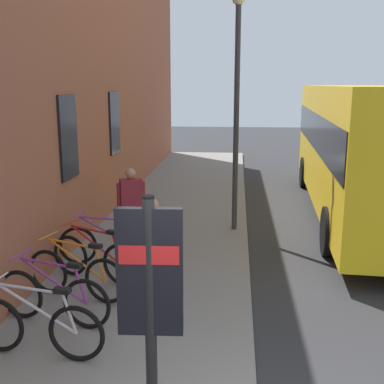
# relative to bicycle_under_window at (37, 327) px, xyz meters

# --- Properties ---
(ground) EXTENTS (60.00, 60.00, 0.00)m
(ground) POSITION_rel_bicycle_under_window_xyz_m (4.26, -3.65, -0.51)
(ground) COLOR #2D2D30
(sidewalk_pavement) EXTENTS (24.00, 3.50, 0.12)m
(sidewalk_pavement) POSITION_rel_bicycle_under_window_xyz_m (6.26, -0.90, -0.45)
(sidewalk_pavement) COLOR gray
(sidewalk_pavement) RESTS_ON ground
(station_facade) EXTENTS (22.00, 0.65, 8.45)m
(station_facade) POSITION_rel_bicycle_under_window_xyz_m (7.25, 1.15, 3.71)
(station_facade) COLOR #9E563D
(station_facade) RESTS_ON ground
(bicycle_under_window) EXTENTS (0.48, 1.77, 0.97)m
(bicycle_under_window) POSITION_rel_bicycle_under_window_xyz_m (0.00, 0.00, 0.00)
(bicycle_under_window) COLOR black
(bicycle_under_window) RESTS_ON sidewalk_pavement
(bicycle_far_end) EXTENTS (0.54, 1.75, 0.97)m
(bicycle_far_end) POSITION_rel_bicycle_under_window_xyz_m (0.83, 0.12, 0.00)
(bicycle_far_end) COLOR black
(bicycle_far_end) RESTS_ON sidewalk_pavement
(bicycle_by_door) EXTENTS (0.63, 1.72, 0.97)m
(bicycle_by_door) POSITION_rel_bicycle_under_window_xyz_m (1.65, 0.06, 0.00)
(bicycle_by_door) COLOR black
(bicycle_by_door) RESTS_ON sidewalk_pavement
(bicycle_beside_lamp) EXTENTS (0.72, 1.69, 0.97)m
(bicycle_beside_lamp) POSITION_rel_bicycle_under_window_xyz_m (2.37, -0.03, 0.00)
(bicycle_beside_lamp) COLOR black
(bicycle_beside_lamp) RESTS_ON sidewalk_pavement
(bicycle_end_of_row) EXTENTS (0.48, 1.77, 0.97)m
(bicycle_end_of_row) POSITION_rel_bicycle_under_window_xyz_m (3.09, -0.02, 0.00)
(bicycle_end_of_row) COLOR black
(bicycle_end_of_row) RESTS_ON sidewalk_pavement
(transit_info_sign) EXTENTS (0.11, 0.55, 2.40)m
(transit_info_sign) POSITION_rel_bicycle_under_window_xyz_m (-1.45, -1.68, 1.21)
(transit_info_sign) COLOR black
(transit_info_sign) RESTS_ON sidewalk_pavement
(city_bus) EXTENTS (10.63, 3.15, 3.35)m
(city_bus) POSITION_rel_bicycle_under_window_xyz_m (7.62, -5.65, 1.41)
(city_bus) COLOR yellow
(city_bus) RESTS_ON ground
(pedestrian_crossing_street) EXTENTS (0.39, 0.56, 1.58)m
(pedestrian_crossing_street) POSITION_rel_bicycle_under_window_xyz_m (4.44, -0.20, 0.57)
(pedestrian_crossing_street) COLOR brown
(pedestrian_crossing_street) RESTS_ON sidewalk_pavement
(pedestrian_by_facade) EXTENTS (0.56, 0.34, 1.53)m
(pedestrian_by_facade) POSITION_rel_bicycle_under_window_xyz_m (2.05, -1.08, 0.54)
(pedestrian_by_facade) COLOR brown
(pedestrian_by_facade) RESTS_ON sidewalk_pavement
(street_lamp) EXTENTS (0.28, 0.28, 5.16)m
(street_lamp) POSITION_rel_bicycle_under_window_xyz_m (5.57, -2.35, 2.67)
(street_lamp) COLOR #333338
(street_lamp) RESTS_ON sidewalk_pavement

